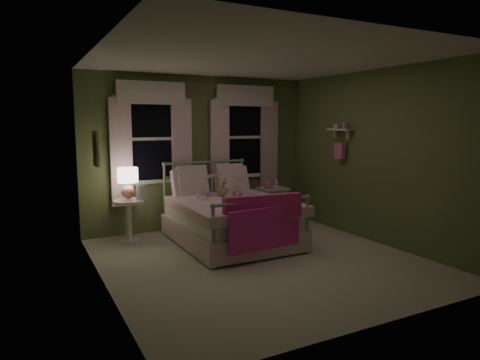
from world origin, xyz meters
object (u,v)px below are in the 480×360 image
child_right (233,178)px  nightstand_left (129,215)px  bed (229,217)px  child_left (201,177)px  table_lamp (128,180)px  nightstand_right (272,193)px  teddy_bear (222,189)px

child_right → nightstand_left: size_ratio=1.08×
bed → nightstand_left: size_ratio=3.13×
child_left → table_lamp: size_ratio=1.67×
nightstand_right → bed: bearing=-147.9°
bed → teddy_bear: bearing=90.0°
table_lamp → nightstand_right: (2.59, 0.06, -0.40)m
bed → table_lamp: 1.63m
table_lamp → teddy_bear: bearing=-18.9°
teddy_bear → child_right: bearing=29.5°
child_left → teddy_bear: 0.37m
nightstand_left → table_lamp: 0.54m
child_right → table_lamp: 1.65m
child_right → nightstand_left: 1.73m
child_right → teddy_bear: 0.35m
child_left → teddy_bear: child_left is taller
bed → child_right: child_right is taller
child_right → child_left: bearing=17.0°
nightstand_right → nightstand_left: bearing=-178.7°
teddy_bear → child_left: bearing=150.5°
table_lamp → nightstand_right: 2.62m
child_left → nightstand_left: 1.23m
nightstand_left → nightstand_right: 2.59m
child_right → table_lamp: child_right is taller
teddy_bear → nightstand_right: teddy_bear is taller
bed → child_left: 0.77m
teddy_bear → bed: bearing=-90.0°
child_right → nightstand_left: bearing=6.5°
nightstand_left → nightstand_right: size_ratio=1.02×
bed → nightstand_right: bearing=32.1°
child_right → teddy_bear: bearing=46.5°
child_right → teddy_bear: child_right is taller
nightstand_left → child_left: bearing=-15.8°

